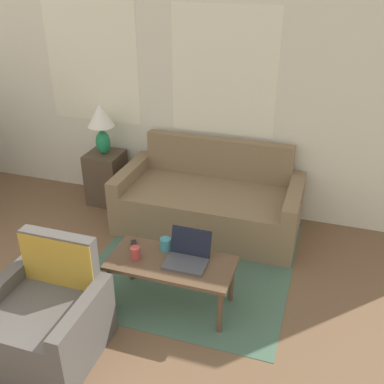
{
  "coord_description": "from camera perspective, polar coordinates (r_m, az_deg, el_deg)",
  "views": [
    {
      "loc": [
        1.76,
        -0.46,
        2.59
      ],
      "look_at": [
        0.68,
        2.88,
        0.75
      ],
      "focal_mm": 42.0,
      "sensor_mm": 36.0,
      "label": 1
    }
  ],
  "objects": [
    {
      "name": "rug",
      "position": [
        4.35,
        0.29,
        -8.79
      ],
      "size": [
        1.83,
        1.97,
        0.01
      ],
      "color": "#476651",
      "rests_on": "ground_plane"
    },
    {
      "name": "tv_remote",
      "position": [
        3.83,
        -7.4,
        -6.75
      ],
      "size": [
        0.1,
        0.15,
        0.02
      ],
      "color": "black",
      "rests_on": "coffee_table"
    },
    {
      "name": "side_table",
      "position": [
        5.33,
        -10.8,
        1.82
      ],
      "size": [
        0.39,
        0.39,
        0.61
      ],
      "color": "#4C3D2D",
      "rests_on": "ground_plane"
    },
    {
      "name": "coffee_table",
      "position": [
        3.66,
        -2.63,
        -9.47
      ],
      "size": [
        1.01,
        0.48,
        0.43
      ],
      "color": "brown",
      "rests_on": "ground_plane"
    },
    {
      "name": "armchair",
      "position": [
        3.54,
        -17.87,
        -15.08
      ],
      "size": [
        0.79,
        0.72,
        0.83
      ],
      "color": "#514C47",
      "rests_on": "ground_plane"
    },
    {
      "name": "table_lamp",
      "position": [
        5.08,
        -11.48,
        8.71
      ],
      "size": [
        0.3,
        0.3,
        0.57
      ],
      "color": "#1E8451",
      "rests_on": "side_table"
    },
    {
      "name": "couch",
      "position": [
        4.76,
        2.25,
        -1.41
      ],
      "size": [
        1.88,
        0.9,
        0.89
      ],
      "color": "#846B4C",
      "rests_on": "ground_plane"
    },
    {
      "name": "cup_yellow",
      "position": [
        3.66,
        -7.19,
        -7.68
      ],
      "size": [
        0.08,
        0.08,
        0.11
      ],
      "color": "#B23D38",
      "rests_on": "coffee_table"
    },
    {
      "name": "wall_back",
      "position": [
        4.98,
        -3.54,
        12.7
      ],
      "size": [
        6.98,
        0.06,
        2.6
      ],
      "color": "silver",
      "rests_on": "ground_plane"
    },
    {
      "name": "cup_navy",
      "position": [
        3.74,
        -3.39,
        -6.64
      ],
      "size": [
        0.09,
        0.09,
        0.11
      ],
      "color": "teal",
      "rests_on": "coffee_table"
    },
    {
      "name": "laptop",
      "position": [
        3.6,
        -0.56,
        -8.06
      ],
      "size": [
        0.33,
        0.29,
        0.24
      ],
      "color": "#47474C",
      "rests_on": "coffee_table"
    }
  ]
}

